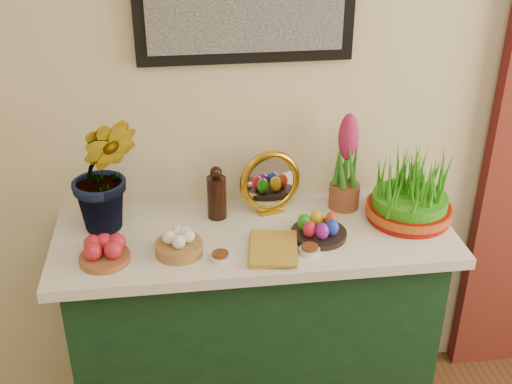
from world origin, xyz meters
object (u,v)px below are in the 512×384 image
sideboard (254,333)px  wheatgrass_sabzeh (411,191)px  hyacinth_green (102,155)px  book (249,248)px  mirror (270,183)px

sideboard → wheatgrass_sabzeh: 0.81m
hyacinth_green → book: (0.47, -0.22, -0.27)m
sideboard → wheatgrass_sabzeh: wheatgrass_sabzeh is taller
hyacinth_green → book: hyacinth_green is taller
sideboard → book: bearing=-104.5°
mirror → book: 0.31m
sideboard → hyacinth_green: (-0.50, 0.08, 0.75)m
sideboard → book: 0.50m
mirror → wheatgrass_sabzeh: (0.49, -0.12, -0.00)m
hyacinth_green → wheatgrass_sabzeh: size_ratio=1.83×
mirror → wheatgrass_sabzeh: wheatgrass_sabzeh is taller
mirror → book: mirror is taller
sideboard → book: size_ratio=6.13×
book → wheatgrass_sabzeh: bearing=22.8°
book → sideboard: bearing=84.8°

